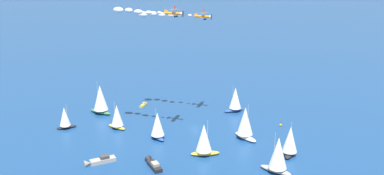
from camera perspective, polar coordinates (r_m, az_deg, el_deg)
The scene contains 20 objects.
ground_plane at distance 172.95m, azimuth 0.34°, elevation -5.22°, with size 2000.00×2000.00×0.00m, color navy.
sailboat_near_centre at distance 152.43m, azimuth 12.50°, elevation -6.71°, with size 9.36×5.63×11.74m.
sailboat_far_port at distance 140.22m, azimuth 10.99°, elevation -8.49°, with size 6.40×10.67×13.39m.
sailboat_far_stbd at distance 189.31m, azimuth -11.71°, elevation -1.49°, with size 6.14×10.93×14.00m.
sailboat_inshore at distance 189.06m, azimuth 5.57°, elevation -1.53°, with size 8.82×7.73×11.87m.
motorboat_trailing at distance 144.39m, azimuth -5.05°, elevation -9.79°, with size 7.53×9.30×2.79m.
motorboat_ahead at distance 148.83m, azimuth -11.94°, elevation -9.23°, with size 9.94×7.99×2.98m.
sailboat_mid_cluster at distance 162.44m, azimuth 6.86°, elevation -4.52°, with size 7.71×10.86×13.65m.
sailboat_outer_ring_a at distance 162.04m, azimuth -4.47°, elevation -4.88°, with size 6.76×9.04×11.52m.
sailboat_outer_ring_b at distance 177.69m, azimuth -16.04°, elevation -3.76°, with size 7.28×6.29×9.75m.
sailboat_outer_ring_c at distance 148.93m, azimuth 1.56°, elevation -6.70°, with size 8.00×9.53×12.60m.
sailboat_outer_ring_d at distance 172.94m, azimuth -9.64°, elevation -3.71°, with size 5.09×8.62×10.86m.
motorboat_outer_ring_e at distance 197.41m, azimuth -6.31°, elevation -2.26°, with size 5.70×2.39×1.61m.
marker_buoy at distance 178.07m, azimuth 11.33°, elevation -4.76°, with size 1.10×1.10×2.10m.
biplane_lead at distance 171.20m, azimuth 1.52°, elevation 9.16°, with size 7.46×7.01×3.64m.
wingwalker_lead at distance 171.12m, azimuth 1.55°, elevation 9.90°, with size 0.92×0.28×1.78m.
smoke_trail_lead at distance 177.72m, azimuth -4.76°, elevation 9.33°, with size 6.69×22.24×2.80m.
biplane_wingman at distance 152.49m, azimuth -2.26°, elevation 9.55°, with size 7.46×7.01×3.64m.
wingwalker_wingman at distance 152.42m, azimuth -2.24°, elevation 10.36°, with size 1.49×0.38×1.53m.
smoke_trail_wingman at distance 158.89m, azimuth -8.07°, elevation 9.73°, with size 5.24×18.31×2.40m.
Camera 1 is at (139.75, 76.98, 66.76)m, focal length 41.46 mm.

